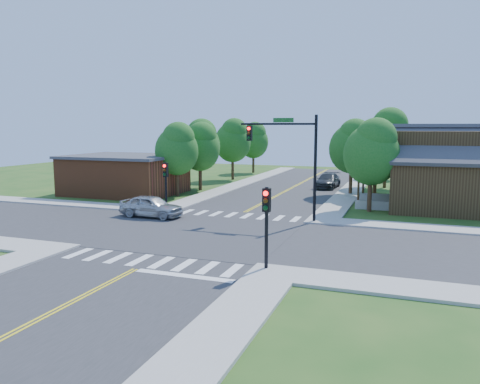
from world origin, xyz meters
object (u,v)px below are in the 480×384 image
at_px(signal_pole_nw, 166,177).
at_px(signal_pole_se, 266,213).
at_px(signal_mast_ne, 291,150).
at_px(car_dgrey, 328,181).
at_px(car_silver, 151,207).
at_px(house_ne, 460,167).

bearing_deg(signal_pole_nw, signal_pole_se, -45.00).
bearing_deg(signal_mast_ne, signal_pole_se, -81.44).
xyz_separation_m(signal_mast_ne, car_dgrey, (-0.41, 18.23, -4.11)).
relative_size(signal_pole_nw, car_silver, 0.81).
distance_m(signal_pole_nw, house_ne, 22.45).
height_order(signal_mast_ne, signal_pole_nw, signal_mast_ne).
xyz_separation_m(signal_pole_nw, car_dgrey, (9.10, 18.25, -1.92)).
height_order(house_ne, car_silver, house_ne).
bearing_deg(car_dgrey, car_silver, -111.70).
distance_m(signal_mast_ne, car_silver, 10.60).
bearing_deg(car_silver, signal_mast_ne, -74.98).
bearing_deg(car_silver, signal_pole_nw, 1.23).
xyz_separation_m(signal_pole_nw, house_ne, (20.71, 8.66, 0.67)).
height_order(signal_pole_nw, house_ne, house_ne).
height_order(signal_pole_se, house_ne, house_ne).
height_order(signal_pole_se, car_silver, signal_pole_se).
relative_size(signal_mast_ne, car_silver, 1.53).
relative_size(signal_mast_ne, house_ne, 0.55).
bearing_deg(car_silver, car_dgrey, -21.54).
bearing_deg(house_ne, car_dgrey, 140.45).
height_order(signal_mast_ne, car_silver, signal_mast_ne).
relative_size(signal_pole_nw, car_dgrey, 0.73).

